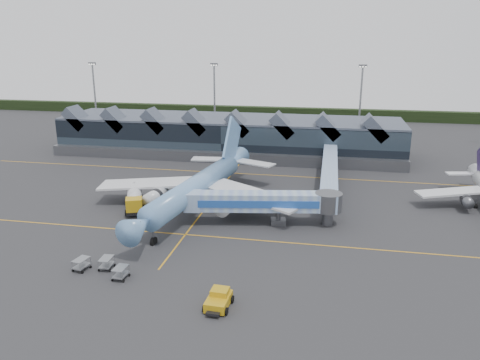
% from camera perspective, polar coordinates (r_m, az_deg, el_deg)
% --- Properties ---
extents(ground, '(260.00, 260.00, 0.00)m').
position_cam_1_polar(ground, '(81.64, -4.99, -4.45)').
color(ground, '#2B2B2D').
rests_on(ground, ground).
extents(taxi_stripes, '(120.00, 60.00, 0.01)m').
position_cam_1_polar(taxi_stripes, '(90.70, -3.27, -2.21)').
color(taxi_stripes, orange).
rests_on(taxi_stripes, ground).
extents(tree_line_far, '(260.00, 4.00, 4.00)m').
position_cam_1_polar(tree_line_far, '(186.36, 4.32, 8.23)').
color(tree_line_far, black).
rests_on(tree_line_far, ground).
extents(terminal, '(90.00, 22.25, 12.52)m').
position_cam_1_polar(terminal, '(125.73, -1.39, 5.48)').
color(terminal, black).
rests_on(terminal, ground).
extents(light_masts, '(132.40, 42.56, 22.45)m').
position_cam_1_polar(light_masts, '(136.94, 10.88, 9.34)').
color(light_masts, gray).
rests_on(light_masts, ground).
extents(main_airliner, '(39.42, 45.76, 14.72)m').
position_cam_1_polar(main_airliner, '(84.39, -4.96, -0.62)').
color(main_airliner, '#638EC8').
rests_on(main_airliner, ground).
extents(jet_bridge, '(25.78, 7.82, 5.61)m').
position_cam_1_polar(jet_bridge, '(76.90, 3.90, -2.75)').
color(jet_bridge, '#7C97CF').
rests_on(jet_bridge, ground).
extents(fuel_truck, '(6.35, 10.80, 3.69)m').
position_cam_1_polar(fuel_truck, '(86.69, -12.73, -2.08)').
color(fuel_truck, black).
rests_on(fuel_truck, ground).
extents(pushback_tug, '(3.01, 4.58, 1.97)m').
position_cam_1_polar(pushback_tug, '(55.21, -2.62, -14.40)').
color(pushback_tug, '#C09212').
rests_on(pushback_tug, ground).
extents(baggage_carts, '(7.94, 4.51, 1.59)m').
position_cam_1_polar(baggage_carts, '(64.98, -16.39, -10.04)').
color(baggage_carts, gray).
rests_on(baggage_carts, ground).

